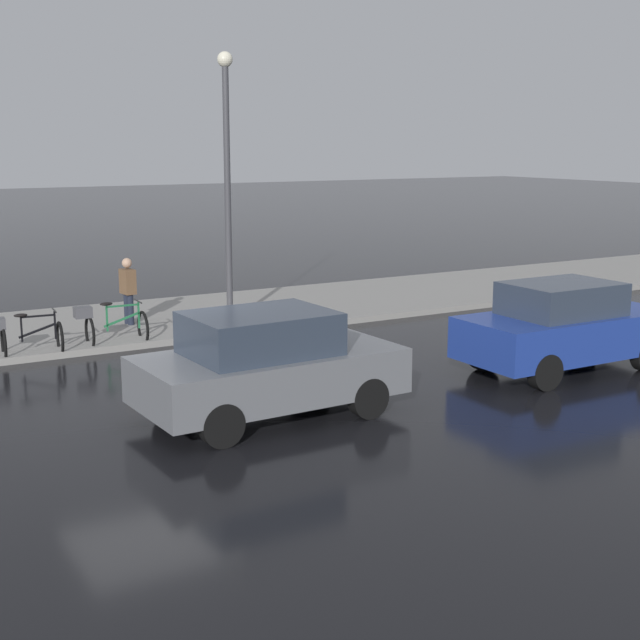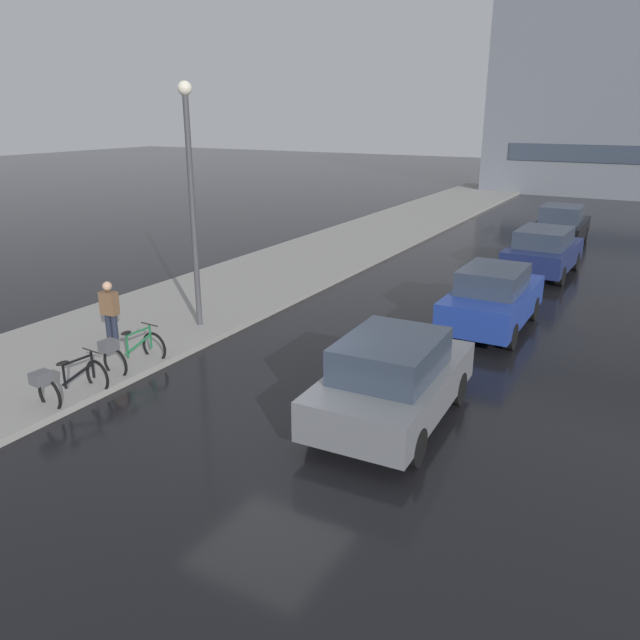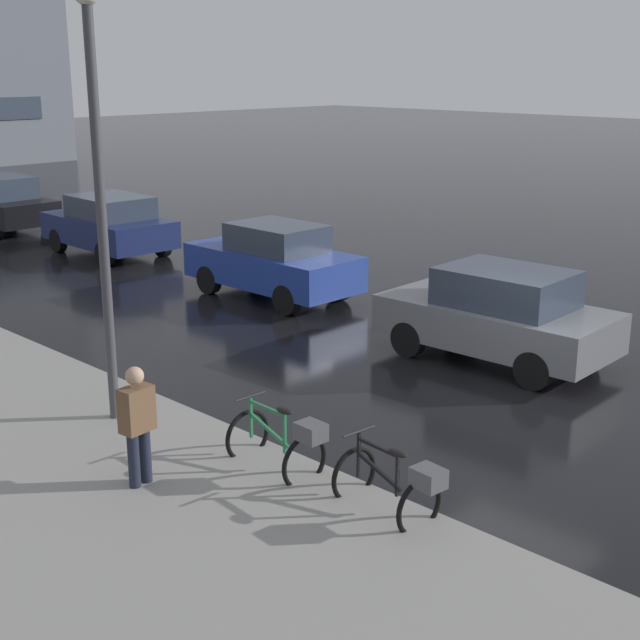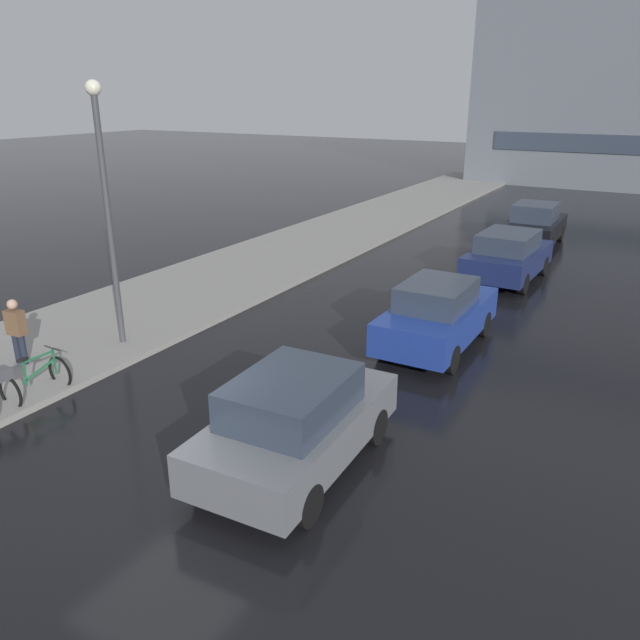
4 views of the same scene
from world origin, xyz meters
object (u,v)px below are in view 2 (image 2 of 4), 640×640
Objects in this scene: bicycle_nearest at (66,382)px; car_grey at (392,379)px; car_navy at (543,251)px; streetlamp at (191,188)px; car_blue at (493,298)px; bicycle_second at (129,351)px; pedestrian at (110,311)px; car_black at (561,226)px.

bicycle_nearest is 0.35× the size of car_grey.
streetlamp is (-6.58, -10.29, 2.81)m from car_navy.
bicycle_second is at bearing -132.05° from car_blue.
car_black is at bearing 67.94° from pedestrian.
car_black is 17.24m from streetlamp.
car_black is 2.48× the size of pedestrian.
bicycle_nearest is at bearing -82.19° from streetlamp.
car_grey is (5.69, 2.41, 0.36)m from bicycle_nearest.
bicycle_nearest is 10.29m from car_blue.
bicycle_second is 9.00m from car_blue.
bicycle_second is 14.56m from car_navy.
car_navy is at bearing 65.44° from bicycle_second.
streetlamp reaches higher than car_blue.
bicycle_second is at bearing -31.38° from pedestrian.
streetlamp reaches higher than bicycle_nearest.
car_black reaches higher than car_grey.
bicycle_nearest is 0.23× the size of streetlamp.
car_blue reaches higher than car_grey.
bicycle_second reaches higher than bicycle_nearest.
car_blue is at bearing 29.63° from streetlamp.
pedestrian is at bearing 178.21° from car_grey.
car_blue is 1.01× the size of car_navy.
car_black is (5.73, 18.77, 0.34)m from bicycle_second.
streetlamp is (-6.33, 2.26, 2.80)m from car_grey.
bicycle_nearest is at bearing -125.15° from car_blue.
car_black reaches higher than pedestrian.
car_grey is 1.01× the size of car_black.
bicycle_second is (-0.11, 1.72, 0.02)m from bicycle_nearest.
pedestrian is (-7.23, -17.85, 0.09)m from car_black.
car_grey is 7.30m from pedestrian.
pedestrian is at bearing -121.49° from car_navy.
car_grey is 1.00× the size of car_blue.
car_grey is 6.00m from car_blue.
car_blue is at bearing 37.46° from pedestrian.
streetlamp reaches higher than pedestrian.
car_grey is 12.56m from car_navy.
bicycle_nearest is 1.73m from bicycle_second.
pedestrian is (-1.50, 0.91, 0.43)m from bicycle_second.
car_blue is 1.01× the size of car_black.
car_black is at bearing 93.28° from car_navy.
bicycle_second is at bearing 93.55° from bicycle_nearest.
pedestrian is 0.27× the size of streetlamp.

